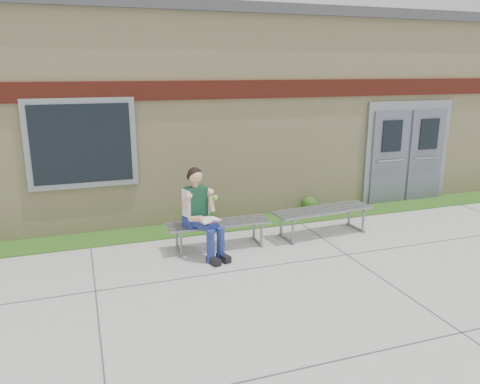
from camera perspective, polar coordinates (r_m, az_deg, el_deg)
name	(u,v)px	position (r m, az deg, el deg)	size (l,w,h in m)	color
ground	(307,276)	(7.15, 8.11, -10.05)	(80.00, 80.00, 0.00)	#9E9E99
grass_strip	(247,223)	(9.36, 0.87, -3.74)	(16.00, 0.80, 0.02)	#194D14
school_building	(202,105)	(12.15, -4.65, 10.57)	(16.20, 6.22, 4.20)	beige
bench_left	(219,228)	(8.01, -2.57, -4.42)	(1.76, 0.53, 0.45)	gray
bench_right	(323,215)	(8.75, 10.09, -2.75)	(1.94, 0.69, 0.49)	gray
girl	(201,212)	(7.61, -4.74, -2.41)	(0.67, 0.94, 1.45)	navy
shrub_mid	(204,214)	(9.30, -4.45, -2.66)	(0.37, 0.37, 0.37)	#194D14
shrub_east	(310,204)	(10.12, 8.48, -1.47)	(0.32, 0.32, 0.32)	#194D14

